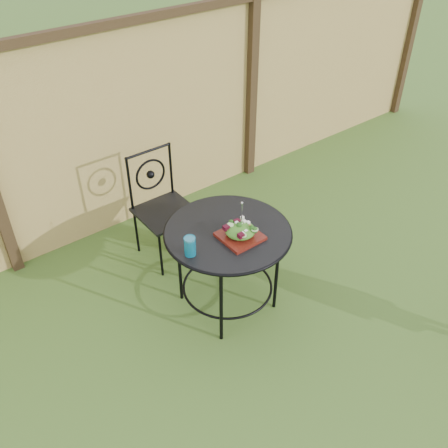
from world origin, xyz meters
The scene contains 8 objects.
ground centered at (0.00, 0.00, 0.00)m, with size 60.00×60.00×0.00m, color #2C4D18.
fence centered at (0.00, 2.19, 0.95)m, with size 8.00×0.12×1.90m.
patio_table centered at (-0.12, 0.71, 0.59)m, with size 0.92×0.92×0.72m.
patio_chair centered at (-0.16, 1.56, 0.50)m, with size 0.46×0.46×0.95m.
salad_plate centered at (-0.11, 0.60, 0.74)m, with size 0.27×0.27×0.02m, color #3D080B.
salad centered at (-0.11, 0.60, 0.79)m, with size 0.21×0.21×0.08m, color #235614.
fork centered at (-0.10, 0.60, 0.92)m, with size 0.01×0.01×0.18m, color silver.
drinking_glass centered at (-0.48, 0.66, 0.79)m, with size 0.08×0.08×0.14m, color #0A5F7E.
Camera 1 is at (-1.85, -1.48, 2.90)m, focal length 40.00 mm.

